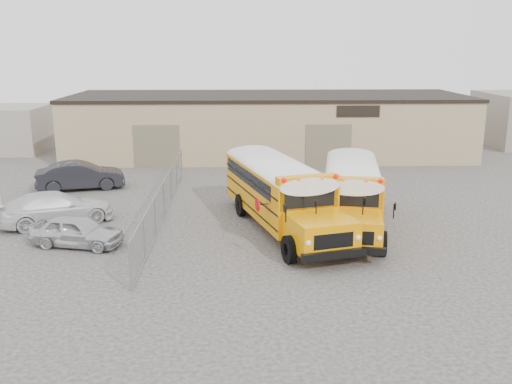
{
  "coord_description": "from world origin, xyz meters",
  "views": [
    {
      "loc": [
        -2.19,
        -24.39,
        8.25
      ],
      "look_at": [
        -1.46,
        1.62,
        1.6
      ],
      "focal_mm": 40.0,
      "sensor_mm": 36.0,
      "label": 1
    }
  ],
  "objects_px": {
    "school_bus_left": "(241,162)",
    "tarp_bundle": "(335,227)",
    "car_silver": "(77,231)",
    "car_white": "(56,208)",
    "school_bus_right": "(350,163)",
    "car_dark": "(81,176)"
  },
  "relations": [
    {
      "from": "school_bus_right",
      "to": "tarp_bundle",
      "type": "relative_size",
      "value": 6.74
    },
    {
      "from": "school_bus_right",
      "to": "car_dark",
      "type": "bearing_deg",
      "value": 175.94
    },
    {
      "from": "car_silver",
      "to": "car_white",
      "type": "xyz_separation_m",
      "value": [
        -1.88,
        3.26,
        0.1
      ]
    },
    {
      "from": "car_silver",
      "to": "car_white",
      "type": "distance_m",
      "value": 3.76
    },
    {
      "from": "school_bus_right",
      "to": "car_dark",
      "type": "height_order",
      "value": "school_bus_right"
    },
    {
      "from": "car_white",
      "to": "car_silver",
      "type": "bearing_deg",
      "value": -176.39
    },
    {
      "from": "car_white",
      "to": "car_dark",
      "type": "height_order",
      "value": "car_dark"
    },
    {
      "from": "car_silver",
      "to": "school_bus_left",
      "type": "bearing_deg",
      "value": -25.42
    },
    {
      "from": "tarp_bundle",
      "to": "car_silver",
      "type": "distance_m",
      "value": 10.97
    },
    {
      "from": "car_silver",
      "to": "school_bus_right",
      "type": "bearing_deg",
      "value": -43.12
    },
    {
      "from": "school_bus_left",
      "to": "car_dark",
      "type": "distance_m",
      "value": 9.65
    },
    {
      "from": "school_bus_left",
      "to": "tarp_bundle",
      "type": "distance_m",
      "value": 9.89
    },
    {
      "from": "car_silver",
      "to": "car_white",
      "type": "relative_size",
      "value": 0.74
    },
    {
      "from": "school_bus_left",
      "to": "tarp_bundle",
      "type": "xyz_separation_m",
      "value": [
        3.98,
        -8.99,
        -1.05
      ]
    },
    {
      "from": "school_bus_right",
      "to": "car_dark",
      "type": "relative_size",
      "value": 2.07
    },
    {
      "from": "school_bus_right",
      "to": "car_white",
      "type": "distance_m",
      "value": 16.2
    },
    {
      "from": "car_silver",
      "to": "car_dark",
      "type": "bearing_deg",
      "value": 27.07
    },
    {
      "from": "school_bus_left",
      "to": "school_bus_right",
      "type": "relative_size",
      "value": 1.07
    },
    {
      "from": "school_bus_left",
      "to": "car_white",
      "type": "height_order",
      "value": "school_bus_left"
    },
    {
      "from": "tarp_bundle",
      "to": "school_bus_left",
      "type": "bearing_deg",
      "value": 113.85
    },
    {
      "from": "car_dark",
      "to": "tarp_bundle",
      "type": "bearing_deg",
      "value": -141.66
    },
    {
      "from": "car_silver",
      "to": "car_dark",
      "type": "relative_size",
      "value": 0.78
    }
  ]
}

